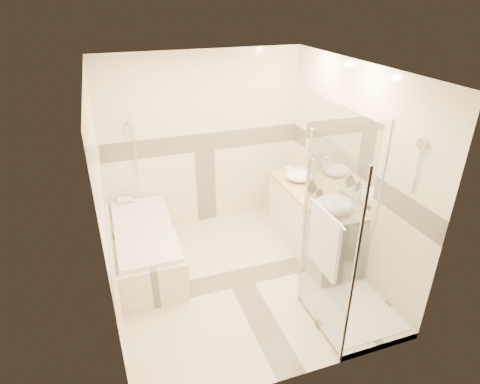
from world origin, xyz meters
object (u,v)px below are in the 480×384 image
object	(u,v)px
bathtub	(145,244)
shower_enclosure	(346,279)
amenity_bottle_a	(320,193)
amenity_bottle_b	(312,186)
vanity	(312,221)
vessel_sink_far	(334,204)
vessel_sink_near	(299,175)

from	to	relation	value
bathtub	shower_enclosure	bearing A→B (deg)	-41.10
amenity_bottle_a	amenity_bottle_b	world-z (taller)	amenity_bottle_b
vanity	amenity_bottle_b	bearing A→B (deg)	124.61
bathtub	vanity	size ratio (longest dim) A/B	1.05
shower_enclosure	vessel_sink_far	world-z (taller)	shower_enclosure
shower_enclosure	vessel_sink_near	xyz separation A→B (m)	(0.27, 1.67, 0.42)
bathtub	vessel_sink_near	xyz separation A→B (m)	(2.13, 0.05, 0.62)
vessel_sink_far	amenity_bottle_b	size ratio (longest dim) A/B	2.66
vanity	amenity_bottle_b	xyz separation A→B (m)	(-0.02, 0.03, 0.51)
amenity_bottle_a	amenity_bottle_b	bearing A→B (deg)	90.00
vanity	amenity_bottle_a	world-z (taller)	amenity_bottle_a
vanity	amenity_bottle_b	size ratio (longest dim) A/B	9.70
bathtub	vanity	distance (m)	2.18
amenity_bottle_b	vessel_sink_near	bearing A→B (deg)	90.00
vessel_sink_near	vessel_sink_far	xyz separation A→B (m)	(0.00, -0.90, 0.01)
vessel_sink_near	amenity_bottle_a	distance (m)	0.56
vanity	vessel_sink_far	bearing A→B (deg)	-92.28
vanity	vessel_sink_far	xyz separation A→B (m)	(-0.02, -0.50, 0.51)
vessel_sink_far	amenity_bottle_a	distance (m)	0.34
vessel_sink_far	vanity	bearing A→B (deg)	87.72
shower_enclosure	amenity_bottle_a	distance (m)	1.22
vessel_sink_far	amenity_bottle_b	xyz separation A→B (m)	(0.00, 0.53, -0.01)
vessel_sink_far	amenity_bottle_a	bearing A→B (deg)	90.00
bathtub	shower_enclosure	size ratio (longest dim) A/B	0.83
amenity_bottle_b	bathtub	bearing A→B (deg)	171.43
vessel_sink_far	amenity_bottle_b	distance (m)	0.53
vanity	vessel_sink_near	bearing A→B (deg)	92.86
vanity	amenity_bottle_a	distance (m)	0.52
vanity	vessel_sink_near	size ratio (longest dim) A/B	4.37
vessel_sink_near	amenity_bottle_b	bearing A→B (deg)	-90.00
bathtub	vessel_sink_near	size ratio (longest dim) A/B	4.59
bathtub	vanity	bearing A→B (deg)	-9.25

